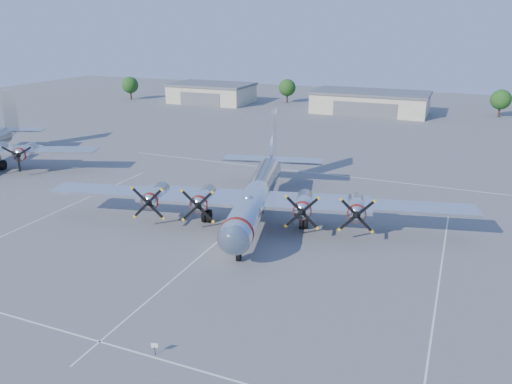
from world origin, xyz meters
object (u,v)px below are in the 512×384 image
at_px(tree_west, 287,88).
at_px(info_placard, 155,347).
at_px(hangar_west, 212,93).
at_px(hangar_center, 370,102).
at_px(tree_east, 501,100).
at_px(main_bomber_b29, 257,218).
at_px(tree_far_west, 130,85).

relative_size(tree_west, info_placard, 7.19).
bearing_deg(tree_west, hangar_west, -158.11).
height_order(hangar_center, tree_west, tree_west).
bearing_deg(tree_east, tree_west, 177.92).
relative_size(hangar_west, tree_west, 3.40).
distance_m(hangar_center, tree_east, 30.64).
height_order(hangar_center, info_placard, hangar_center).
xyz_separation_m(tree_west, tree_east, (55.00, -2.00, 0.00)).
relative_size(hangar_west, main_bomber_b29, 0.48).
xyz_separation_m(hangar_west, tree_west, (20.00, 8.04, 1.51)).
height_order(hangar_center, main_bomber_b29, hangar_center).
relative_size(hangar_west, tree_far_west, 3.40).
bearing_deg(hangar_west, tree_west, 21.89).
bearing_deg(tree_east, main_bomber_b29, -108.94).
xyz_separation_m(hangar_center, tree_far_west, (-70.00, -3.96, 1.51)).
height_order(tree_east, info_placard, tree_east).
xyz_separation_m(hangar_center, info_placard, (4.51, -103.66, -2.06)).
distance_m(hangar_center, info_placard, 103.78).
relative_size(tree_far_west, tree_west, 1.00).
distance_m(tree_west, main_bomber_b29, 89.62).
distance_m(hangar_west, info_placard, 114.90).
distance_m(tree_east, main_bomber_b29, 88.45).
distance_m(tree_east, info_placard, 112.68).
relative_size(hangar_center, tree_far_west, 4.31).
bearing_deg(tree_east, info_placard, -103.08).
bearing_deg(tree_far_west, hangar_west, 9.01).
distance_m(hangar_center, tree_west, 26.30).
relative_size(tree_far_west, main_bomber_b29, 0.14).
height_order(hangar_west, hangar_center, same).
bearing_deg(hangar_center, tree_east, 11.38).
distance_m(tree_far_west, tree_east, 100.50).
xyz_separation_m(hangar_west, main_bomber_b29, (46.32, -77.52, -2.71)).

